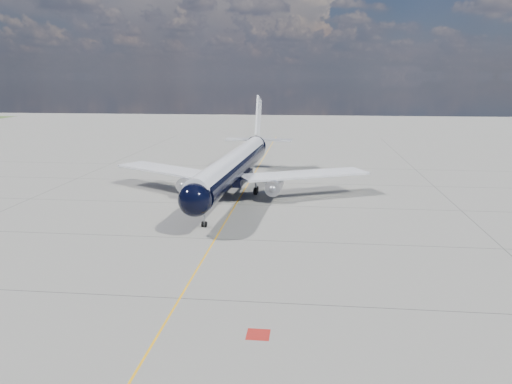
# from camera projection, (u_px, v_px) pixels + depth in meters

# --- Properties ---
(ground) EXTENTS (320.00, 320.00, 0.00)m
(ground) POSITION_uv_depth(u_px,v_px,m) (241.00, 196.00, 73.52)
(ground) COLOR gray
(ground) RESTS_ON ground
(taxiway_centerline) EXTENTS (0.16, 160.00, 0.01)m
(taxiway_centerline) POSITION_uv_depth(u_px,v_px,m) (236.00, 205.00, 68.67)
(taxiway_centerline) COLOR #FFAD0D
(taxiway_centerline) RESTS_ON ground
(red_marking) EXTENTS (1.60, 1.60, 0.01)m
(red_marking) POSITION_uv_depth(u_px,v_px,m) (258.00, 334.00, 34.06)
(red_marking) COLOR maroon
(red_marking) RESTS_ON ground
(main_airliner) EXTENTS (39.56, 48.23, 13.93)m
(main_airliner) POSITION_uv_depth(u_px,v_px,m) (235.00, 165.00, 74.31)
(main_airliner) COLOR black
(main_airliner) RESTS_ON ground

